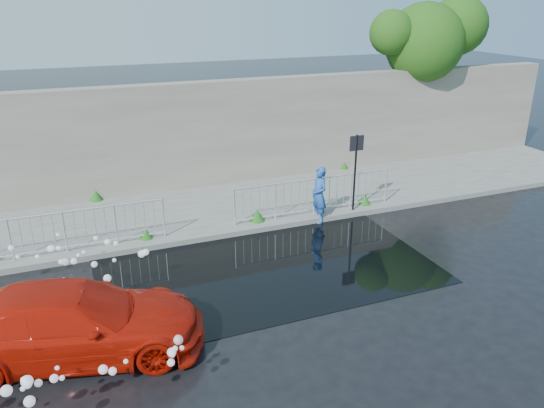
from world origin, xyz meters
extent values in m
plane|color=black|center=(0.00, 0.00, 0.00)|extent=(90.00, 90.00, 0.00)
cube|color=#5B5C57|center=(0.00, 5.00, 0.07)|extent=(30.00, 4.00, 0.15)
cube|color=#5B5C57|center=(0.00, 3.00, 0.08)|extent=(30.00, 0.25, 0.16)
cube|color=#6D675C|center=(0.00, 7.20, 1.90)|extent=(30.00, 0.60, 3.50)
cube|color=black|center=(0.50, 1.00, 0.01)|extent=(8.00, 5.00, 0.01)
cylinder|color=black|center=(4.20, 3.10, 1.25)|extent=(0.06, 0.06, 2.50)
cube|color=black|center=(4.20, 3.10, 2.25)|extent=(0.45, 0.04, 0.45)
cylinder|color=#332114|center=(10.00, 8.20, 2.50)|extent=(0.36, 0.36, 5.00)
sphere|color=#174510|center=(9.50, 7.40, 4.60)|extent=(3.00, 3.00, 3.00)
sphere|color=#174510|center=(11.00, 7.40, 5.20)|extent=(2.26, 2.26, 2.26)
sphere|color=#174510|center=(8.00, 7.40, 5.00)|extent=(1.65, 1.65, 1.65)
cylinder|color=silver|center=(-1.50, 3.35, 0.70)|extent=(0.05, 0.05, 1.10)
cylinder|color=silver|center=(-4.00, 3.35, 1.22)|extent=(5.00, 0.04, 0.04)
cylinder|color=silver|center=(-4.00, 3.35, 0.27)|extent=(5.00, 0.04, 0.04)
cylinder|color=silver|center=(0.50, 3.35, 0.70)|extent=(0.05, 0.05, 1.10)
cylinder|color=silver|center=(5.50, 3.35, 0.70)|extent=(0.05, 0.05, 1.10)
cylinder|color=silver|center=(3.00, 3.35, 1.22)|extent=(5.00, 0.04, 0.04)
cylinder|color=silver|center=(3.00, 3.35, 0.27)|extent=(5.00, 0.04, 0.04)
cone|color=#195717|center=(-2.00, 3.40, 0.29)|extent=(0.36, 0.36, 0.28)
cone|color=#195717|center=(1.20, 3.40, 0.34)|extent=(0.44, 0.44, 0.37)
cone|color=#195717|center=(4.80, 3.40, 0.30)|extent=(0.38, 0.38, 0.31)
cone|color=#195717|center=(-3.00, 6.90, 0.31)|extent=(0.42, 0.42, 0.33)
cone|color=#195717|center=(6.00, 6.90, 0.28)|extent=(0.34, 0.34, 0.26)
sphere|color=white|center=(-4.16, 0.47, 0.55)|extent=(0.11, 0.11, 0.11)
sphere|color=white|center=(-5.11, 1.98, 1.07)|extent=(0.13, 0.13, 0.13)
sphere|color=white|center=(-3.86, 1.36, 0.80)|extent=(0.15, 0.15, 0.15)
sphere|color=white|center=(-4.30, 1.82, 0.98)|extent=(0.17, 0.17, 0.17)
sphere|color=white|center=(-3.09, 1.87, 0.90)|extent=(0.14, 0.14, 0.14)
sphere|color=white|center=(-5.20, 0.24, 0.30)|extent=(0.14, 0.14, 0.14)
sphere|color=white|center=(-3.60, 0.20, 0.32)|extent=(0.18, 0.18, 0.18)
sphere|color=white|center=(-4.62, -0.12, 0.21)|extent=(0.18, 0.18, 0.18)
sphere|color=white|center=(-2.33, 1.16, 0.83)|extent=(0.15, 0.15, 0.15)
sphere|color=white|center=(-4.70, 0.51, 0.40)|extent=(0.10, 0.10, 0.10)
sphere|color=white|center=(-3.02, 0.30, 0.42)|extent=(0.14, 0.14, 0.14)
sphere|color=white|center=(-3.76, 1.42, 0.90)|extent=(0.08, 0.08, 0.08)
sphere|color=white|center=(-2.91, 1.84, 0.85)|extent=(0.10, 0.10, 0.10)
sphere|color=white|center=(-2.42, 1.19, 0.79)|extent=(0.17, 0.17, 0.17)
sphere|color=white|center=(-3.03, 1.14, 0.77)|extent=(0.09, 0.09, 0.09)
sphere|color=white|center=(-3.39, 0.05, 0.24)|extent=(0.15, 0.15, 0.15)
sphere|color=white|center=(-4.10, 0.67, 0.72)|extent=(0.14, 0.14, 0.14)
sphere|color=white|center=(-3.69, 0.52, 0.50)|extent=(0.11, 0.11, 0.11)
sphere|color=white|center=(-4.60, 1.72, 0.89)|extent=(0.10, 0.10, 0.10)
sphere|color=white|center=(-4.14, 1.79, 0.98)|extent=(0.10, 0.10, 0.10)
sphere|color=white|center=(-2.52, 0.11, 0.18)|extent=(0.11, 0.11, 0.11)
sphere|color=white|center=(-4.04, 1.37, 0.81)|extent=(0.15, 0.15, 0.15)
sphere|color=white|center=(-3.63, 1.59, 0.88)|extent=(0.09, 0.09, 0.09)
sphere|color=white|center=(-4.13, 2.26, 1.11)|extent=(0.09, 0.09, 0.09)
sphere|color=white|center=(-4.12, 1.28, 0.87)|extent=(0.12, 0.12, 0.12)
sphere|color=white|center=(-3.33, 1.87, 1.05)|extent=(0.11, 0.11, 0.11)
sphere|color=white|center=(-4.98, 1.70, 0.95)|extent=(0.08, 0.08, 0.08)
sphere|color=white|center=(-3.45, 1.15, 0.74)|extent=(0.14, 0.14, 0.14)
sphere|color=white|center=(-3.24, 0.69, 0.59)|extent=(0.17, 0.17, 0.17)
sphere|color=white|center=(-2.32, -2.09, 0.62)|extent=(0.18, 0.18, 0.18)
sphere|color=white|center=(-4.30, -2.06, 0.59)|extent=(0.08, 0.08, 0.08)
sphere|color=white|center=(-2.52, -2.60, 0.73)|extent=(0.09, 0.09, 0.09)
sphere|color=white|center=(-4.24, -2.30, 0.56)|extent=(0.09, 0.09, 0.09)
sphere|color=white|center=(-3.61, -2.36, 0.58)|extent=(0.16, 0.16, 0.16)
sphere|color=white|center=(-2.58, -2.94, 1.03)|extent=(0.14, 0.14, 0.14)
sphere|color=white|center=(-4.66, -2.86, 1.00)|extent=(0.12, 0.12, 0.12)
sphere|color=white|center=(-2.20, -2.06, 0.27)|extent=(0.07, 0.07, 0.07)
sphere|color=white|center=(-2.33, -2.48, 0.73)|extent=(0.08, 0.08, 0.08)
sphere|color=white|center=(-2.60, -2.93, 0.83)|extent=(0.12, 0.12, 0.12)
sphere|color=white|center=(-3.96, -1.77, 0.23)|extent=(0.10, 0.10, 0.10)
sphere|color=white|center=(-4.64, -3.15, 0.93)|extent=(0.16, 0.16, 0.16)
sphere|color=white|center=(-4.54, -2.73, 0.89)|extent=(0.12, 0.12, 0.12)
sphere|color=white|center=(-4.96, -2.78, 0.91)|extent=(0.17, 0.17, 0.17)
sphere|color=white|center=(-2.46, -2.54, 0.79)|extent=(0.10, 0.10, 0.10)
sphere|color=white|center=(-4.66, -2.87, 1.06)|extent=(0.18, 0.18, 0.18)
sphere|color=white|center=(-4.32, -2.73, 0.90)|extent=(0.13, 0.13, 0.13)
sphere|color=white|center=(-4.85, -1.87, 0.38)|extent=(0.09, 0.09, 0.09)
sphere|color=white|center=(-4.74, -2.81, 0.91)|extent=(0.08, 0.08, 0.08)
sphere|color=white|center=(-3.25, -2.36, 0.63)|extent=(0.08, 0.08, 0.08)
sphere|color=white|center=(-3.49, -3.05, 1.02)|extent=(0.12, 0.12, 0.12)
imported|color=#B91507|center=(-3.99, -0.93, 0.68)|extent=(5.02, 2.90, 1.37)
imported|color=#2154A9|center=(2.98, 3.00, 0.84)|extent=(0.42, 0.63, 1.69)
camera|label=1|loc=(-3.68, -9.90, 6.22)|focal=35.00mm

